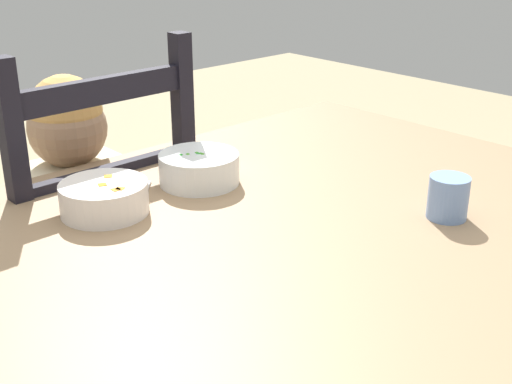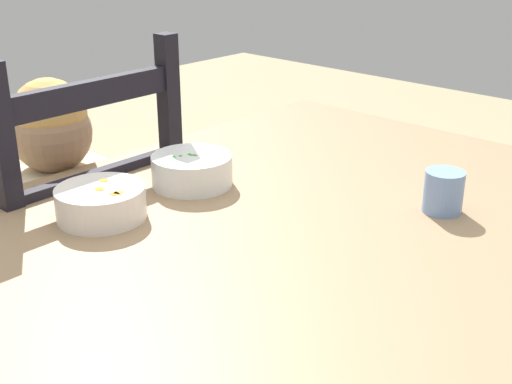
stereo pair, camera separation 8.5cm
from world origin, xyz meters
name	(u,v)px [view 2 (the right image)]	position (x,y,z in m)	size (l,w,h in m)	color
dining_table	(319,273)	(0.00, 0.00, 0.68)	(1.23, 1.07, 0.78)	#947655
dining_chair	(76,287)	(-0.14, 0.58, 0.48)	(0.42, 0.42, 1.04)	black
child_figure	(69,227)	(-0.14, 0.58, 0.63)	(0.32, 0.31, 0.96)	beige
bowl_of_peas	(192,169)	(-0.04, 0.28, 0.81)	(0.16, 0.16, 0.06)	white
bowl_of_carrots	(101,202)	(-0.25, 0.28, 0.81)	(0.15, 0.15, 0.06)	white
spoon	(136,203)	(-0.18, 0.28, 0.78)	(0.11, 0.12, 0.01)	silver
drinking_cup	(443,192)	(0.17, -0.14, 0.82)	(0.07, 0.07, 0.08)	#7194CF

